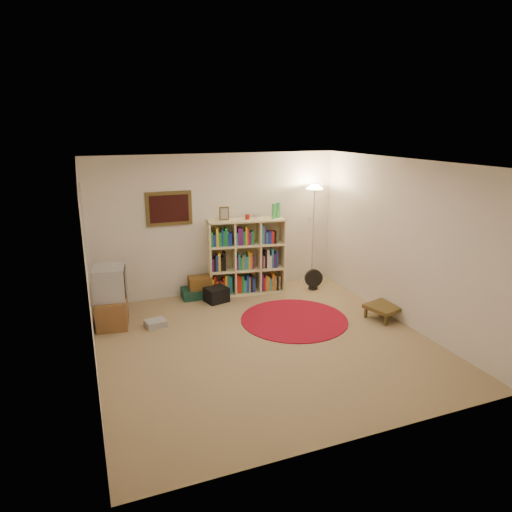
{
  "coord_description": "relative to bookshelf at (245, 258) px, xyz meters",
  "views": [
    {
      "loc": [
        -2.23,
        -5.43,
        2.95
      ],
      "look_at": [
        0.1,
        0.6,
        1.1
      ],
      "focal_mm": 32.0,
      "sensor_mm": 36.0,
      "label": 1
    }
  ],
  "objects": [
    {
      "name": "suitcase",
      "position": [
        -0.89,
        0.07,
        -0.57
      ],
      "size": [
        0.56,
        0.37,
        0.18
      ],
      "rotation": [
        0.0,
        0.0,
        -0.03
      ],
      "color": "#163D2F",
      "rests_on": "ground"
    },
    {
      "name": "room",
      "position": [
        -0.49,
        -1.94,
        0.6
      ],
      "size": [
        4.54,
        4.54,
        2.54
      ],
      "color": "#9C835B",
      "rests_on": "ground"
    },
    {
      "name": "duffel_bag",
      "position": [
        -0.63,
        -0.25,
        -0.53
      ],
      "size": [
        0.43,
        0.39,
        0.25
      ],
      "rotation": [
        0.0,
        0.0,
        0.25
      ],
      "color": "black",
      "rests_on": "ground"
    },
    {
      "name": "floor_lamp",
      "position": [
        1.33,
        -0.04,
        0.93
      ],
      "size": [
        0.42,
        0.42,
        1.92
      ],
      "rotation": [
        0.0,
        0.0,
        -0.16
      ],
      "color": "white",
      "rests_on": "ground"
    },
    {
      "name": "bookshelf",
      "position": [
        0.0,
        0.0,
        0.0
      ],
      "size": [
        1.41,
        0.59,
        1.64
      ],
      "rotation": [
        0.0,
        0.0,
        -0.15
      ],
      "color": "#FFEEAA",
      "rests_on": "ground"
    },
    {
      "name": "side_table",
      "position": [
        1.64,
        -1.91,
        -0.48
      ],
      "size": [
        0.6,
        0.6,
        0.22
      ],
      "rotation": [
        0.0,
        0.0,
        0.28
      ],
      "color": "#483919",
      "rests_on": "ground"
    },
    {
      "name": "wicker_basket",
      "position": [
        -0.85,
        0.02,
        -0.37
      ],
      "size": [
        0.4,
        0.3,
        0.22
      ],
      "rotation": [
        0.0,
        0.0,
        -0.05
      ],
      "color": "#5A3A16",
      "rests_on": "suitcase"
    },
    {
      "name": "floor_fan",
      "position": [
        1.24,
        -0.3,
        -0.47
      ],
      "size": [
        0.34,
        0.21,
        0.39
      ],
      "rotation": [
        0.0,
        0.0,
        -0.2
      ],
      "color": "black",
      "rests_on": "ground"
    },
    {
      "name": "dvd_box",
      "position": [
        -1.79,
        -0.9,
        -0.61
      ],
      "size": [
        0.34,
        0.3,
        0.1
      ],
      "rotation": [
        0.0,
        0.0,
        0.18
      ],
      "color": "#B0AFB4",
      "rests_on": "ground"
    },
    {
      "name": "tv_stand",
      "position": [
        -2.38,
        -0.6,
        -0.21
      ],
      "size": [
        0.53,
        0.7,
        0.94
      ],
      "rotation": [
        0.0,
        0.0,
        -0.14
      ],
      "color": "brown",
      "rests_on": "ground"
    },
    {
      "name": "red_rug",
      "position": [
        0.29,
        -1.44,
        -0.65
      ],
      "size": [
        1.69,
        1.69,
        0.01
      ],
      "color": "maroon",
      "rests_on": "ground"
    }
  ]
}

